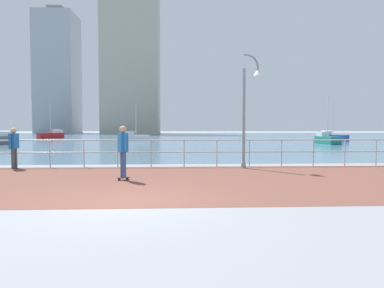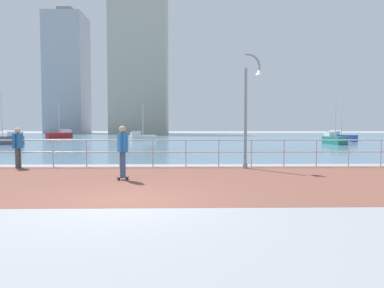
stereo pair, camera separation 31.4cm
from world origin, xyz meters
TOP-DOWN VIEW (x-y plane):
  - ground at (0.00, 40.00)m, footprint 220.00×220.00m
  - brick_paving at (0.00, 2.98)m, footprint 28.00×7.29m
  - harbor_water at (0.00, 51.62)m, footprint 180.00×88.00m
  - waterfront_railing at (0.00, 6.62)m, footprint 25.25×0.06m
  - lamppost at (3.99, 5.95)m, footprint 0.77×0.49m
  - skateboarder at (-0.61, 3.08)m, footprint 0.41×0.53m
  - bystander at (-5.49, 6.27)m, footprint 0.29×0.56m
  - sailboat_red at (-4.18, 35.23)m, footprint 3.41×2.47m
  - sailboat_blue at (20.45, 32.99)m, footprint 2.84×3.68m
  - sailboat_navy at (-18.49, 45.59)m, footprint 3.54×3.69m
  - sailboat_white at (16.40, 25.68)m, footprint 1.21×3.62m
  - sailboat_yellow at (-16.51, 25.63)m, footprint 3.96×2.47m
  - tower_concrete at (-35.37, 97.57)m, footprint 11.51×11.15m
  - tower_beige at (-10.99, 84.41)m, footprint 14.80×13.40m

SIDE VIEW (x-z plane):
  - ground at x=0.00m, z-range 0.00..0.00m
  - harbor_water at x=0.00m, z-range 0.00..0.00m
  - brick_paving at x=0.00m, z-range 0.00..0.01m
  - sailboat_red at x=-4.18m, z-range -1.88..2.77m
  - sailboat_white at x=16.40m, z-range -2.04..3.01m
  - sailboat_blue at x=20.45m, z-range -2.06..3.03m
  - sailboat_yellow at x=-16.51m, z-range -2.15..3.17m
  - sailboat_navy at x=-18.49m, z-range -2.22..3.27m
  - waterfront_railing at x=0.00m, z-range 0.22..1.38m
  - bystander at x=-5.49m, z-range 0.15..1.81m
  - skateboarder at x=-0.61m, z-range 0.17..1.90m
  - lamppost at x=3.99m, z-range 0.24..4.90m
  - tower_concrete at x=-35.37m, z-range -0.83..37.50m
  - tower_beige at x=-10.99m, z-range -0.83..45.16m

